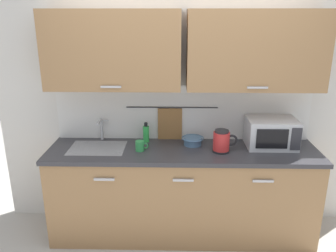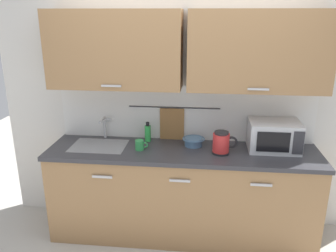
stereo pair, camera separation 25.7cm
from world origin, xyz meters
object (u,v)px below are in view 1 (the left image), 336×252
object	(u,v)px
electric_kettle	(222,141)
dish_soap_bottle	(146,133)
mixing_bowl	(193,140)
microwave	(271,133)
mug_near_sink	(140,146)

from	to	relation	value
electric_kettle	dish_soap_bottle	size ratio (longest dim) A/B	1.16
mixing_bowl	electric_kettle	bearing A→B (deg)	-32.68
electric_kettle	microwave	bearing A→B (deg)	17.28
dish_soap_bottle	mixing_bowl	bearing A→B (deg)	-9.37
electric_kettle	mixing_bowl	xyz separation A→B (m)	(-0.26, 0.16, -0.06)
electric_kettle	mug_near_sink	distance (m)	0.75
electric_kettle	mug_near_sink	bearing A→B (deg)	179.75
mug_near_sink	mixing_bowl	xyz separation A→B (m)	(0.49, 0.16, -0.00)
microwave	electric_kettle	bearing A→B (deg)	-162.72
dish_soap_bottle	mug_near_sink	world-z (taller)	dish_soap_bottle
dish_soap_bottle	electric_kettle	bearing A→B (deg)	-18.61
dish_soap_bottle	mixing_bowl	distance (m)	0.46
microwave	mixing_bowl	world-z (taller)	microwave
microwave	electric_kettle	world-z (taller)	microwave
electric_kettle	dish_soap_bottle	xyz separation A→B (m)	(-0.71, 0.24, -0.01)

